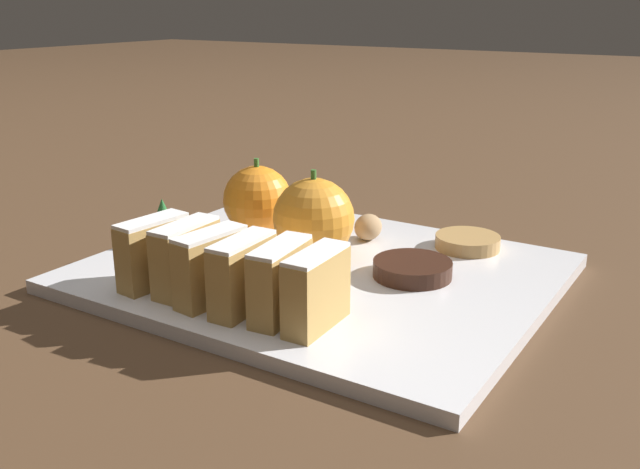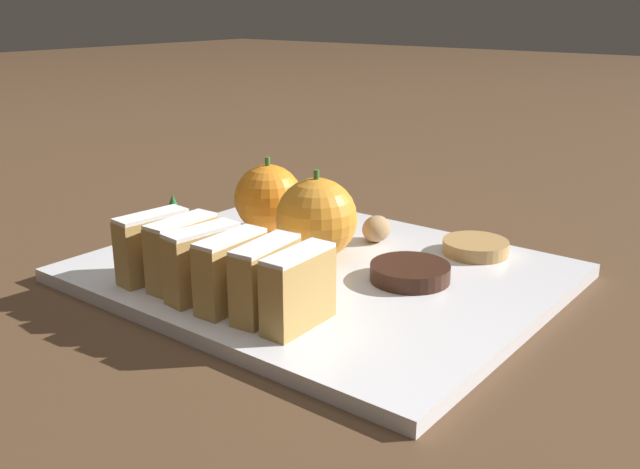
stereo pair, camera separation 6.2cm
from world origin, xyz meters
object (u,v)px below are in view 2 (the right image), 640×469
orange_far (268,198)px  walnut (377,229)px  chocolate_cookie (410,272)px  orange_near (317,218)px

orange_far → walnut: size_ratio=2.45×
orange_far → chocolate_cookie: bearing=-98.4°
orange_near → chocolate_cookie: (0.00, -0.10, -0.03)m
orange_near → orange_far: orange_near is taller
chocolate_cookie → orange_near: bearing=92.3°
walnut → chocolate_cookie: size_ratio=0.47×
chocolate_cookie → orange_far: bearing=81.6°
orange_near → chocolate_cookie: size_ratio=1.22×
chocolate_cookie → walnut: bearing=49.4°
walnut → chocolate_cookie: walnut is taller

